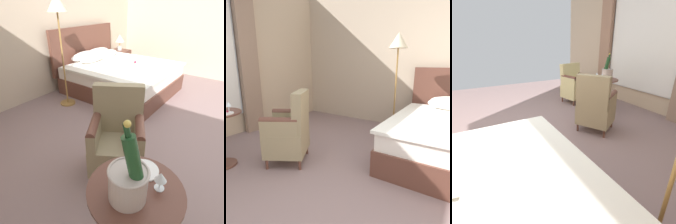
# 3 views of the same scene
# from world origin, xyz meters

# --- Properties ---
(ground_plane) EXTENTS (7.47, 7.47, 0.00)m
(ground_plane) POSITION_xyz_m (0.00, 0.00, 0.00)
(ground_plane) COLOR gray
(wall_window_side) EXTENTS (0.27, 6.09, 2.99)m
(wall_window_side) POSITION_xyz_m (-2.84, 0.00, 1.49)
(wall_window_side) COLOR #C8AF91
(wall_window_side) RESTS_ON ground
(side_table_round) EXTENTS (0.59, 0.59, 0.73)m
(side_table_round) POSITION_xyz_m (-1.79, -0.03, 0.45)
(side_table_round) COLOR brown
(side_table_round) RESTS_ON ground
(champagne_bucket) EXTENTS (0.23, 0.23, 0.50)m
(champagne_bucket) POSITION_xyz_m (-1.86, -0.02, 0.86)
(champagne_bucket) COLOR #BBA99F
(champagne_bucket) RESTS_ON side_table_round
(wine_glass_near_bucket) EXTENTS (0.07, 0.07, 0.12)m
(wine_glass_near_bucket) POSITION_xyz_m (-1.70, -0.14, 0.81)
(wine_glass_near_bucket) COLOR white
(wine_glass_near_bucket) RESTS_ON side_table_round
(wine_glass_near_edge) EXTENTS (0.07, 0.07, 0.14)m
(wine_glass_near_edge) POSITION_xyz_m (-1.65, 0.07, 0.83)
(wine_glass_near_edge) COLOR white
(wine_glass_near_edge) RESTS_ON side_table_round
(snack_plate) EXTENTS (0.20, 0.20, 0.04)m
(snack_plate) POSITION_xyz_m (-1.63, -0.00, 0.73)
(snack_plate) COLOR white
(snack_plate) RESTS_ON side_table_round
(armchair_by_window) EXTENTS (0.72, 0.73, 0.98)m
(armchair_by_window) POSITION_xyz_m (-1.12, 0.56, 0.44)
(armchair_by_window) COLOR brown
(armchair_by_window) RESTS_ON ground
(armchair_facing_bed) EXTENTS (0.69, 0.64, 0.95)m
(armchair_facing_bed) POSITION_xyz_m (-1.68, -0.96, 0.42)
(armchair_facing_bed) COLOR brown
(armchair_facing_bed) RESTS_ON ground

